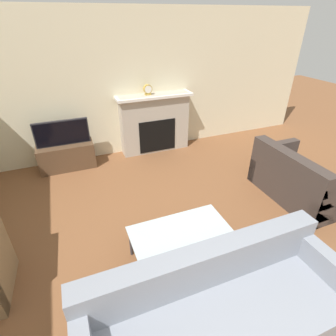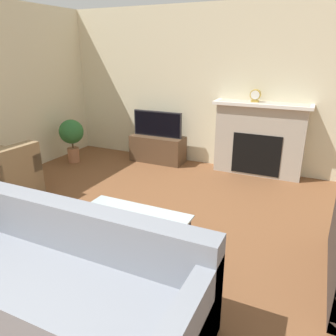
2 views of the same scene
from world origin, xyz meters
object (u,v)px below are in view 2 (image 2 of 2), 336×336
(coffee_table, at_px, (132,219))
(mantel_clock, at_px, (255,95))
(armchair_by_window, at_px, (3,181))
(potted_plant, at_px, (72,135))
(tv, at_px, (157,124))
(couch_sectional, at_px, (61,283))

(coffee_table, relative_size, mantel_clock, 5.71)
(mantel_clock, bearing_deg, armchair_by_window, -137.05)
(armchair_by_window, distance_m, potted_plant, 1.79)
(coffee_table, bearing_deg, armchair_by_window, 172.42)
(tv, bearing_deg, mantel_clock, 4.53)
(couch_sectional, bearing_deg, tv, 105.69)
(potted_plant, xyz_separation_m, mantel_clock, (3.08, 0.84, 0.77))
(armchair_by_window, height_order, potted_plant, armchair_by_window)
(potted_plant, bearing_deg, armchair_by_window, -80.20)
(couch_sectional, distance_m, mantel_clock, 4.00)
(couch_sectional, height_order, potted_plant, couch_sectional)
(coffee_table, bearing_deg, mantel_clock, 78.56)
(couch_sectional, bearing_deg, coffee_table, 86.49)
(armchair_by_window, bearing_deg, tv, 158.66)
(tv, bearing_deg, armchair_by_window, -114.13)
(tv, distance_m, potted_plant, 1.58)
(mantel_clock, bearing_deg, potted_plant, -164.81)
(coffee_table, height_order, potted_plant, potted_plant)
(coffee_table, height_order, mantel_clock, mantel_clock)
(couch_sectional, relative_size, coffee_table, 2.05)
(coffee_table, bearing_deg, tv, 111.77)
(mantel_clock, bearing_deg, tv, -175.47)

